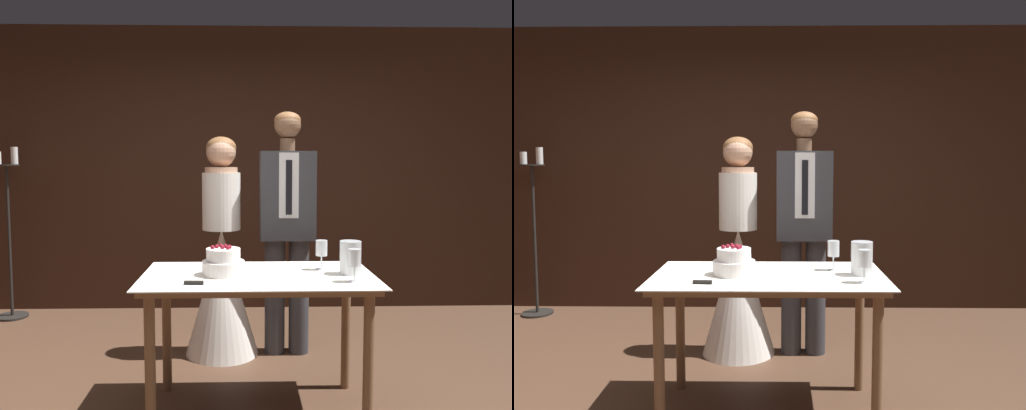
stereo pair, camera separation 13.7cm
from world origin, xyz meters
TOP-DOWN VIEW (x-y plane):
  - wall_back at (0.00, 2.44)m, footprint 5.48×0.12m
  - cake_table at (0.11, 0.31)m, footprint 1.30×0.74m
  - tiered_cake at (-0.08, 0.31)m, footprint 0.24×0.24m
  - cake_knife at (-0.15, 0.08)m, footprint 0.43×0.05m
  - wine_glass_near at (0.61, 0.13)m, footprint 0.07×0.07m
  - wine_glass_middle at (0.49, 0.43)m, footprint 0.07×0.07m
  - hurricane_candle at (0.63, 0.31)m, footprint 0.12×0.12m
  - bride at (-0.13, 1.20)m, footprint 0.54×0.54m
  - groom at (0.35, 1.20)m, footprint 0.40×0.25m
  - candle_stand at (-2.10, 2.12)m, footprint 0.28×0.28m

SIDE VIEW (x-z plane):
  - bride at x=-0.13m, z-range -0.21..1.40m
  - cake_table at x=0.11m, z-range 0.29..1.08m
  - candle_stand at x=-2.10m, z-range -0.06..1.50m
  - cake_knife at x=-0.15m, z-range 0.79..0.81m
  - tiered_cake at x=-0.08m, z-range 0.77..0.94m
  - hurricane_candle at x=0.63m, z-range 0.79..0.97m
  - wine_glass_middle at x=0.49m, z-range 0.82..1.00m
  - wine_glass_near at x=0.61m, z-range 0.82..1.00m
  - groom at x=0.35m, z-range 0.09..1.88m
  - wall_back at x=0.00m, z-range 0.00..2.71m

